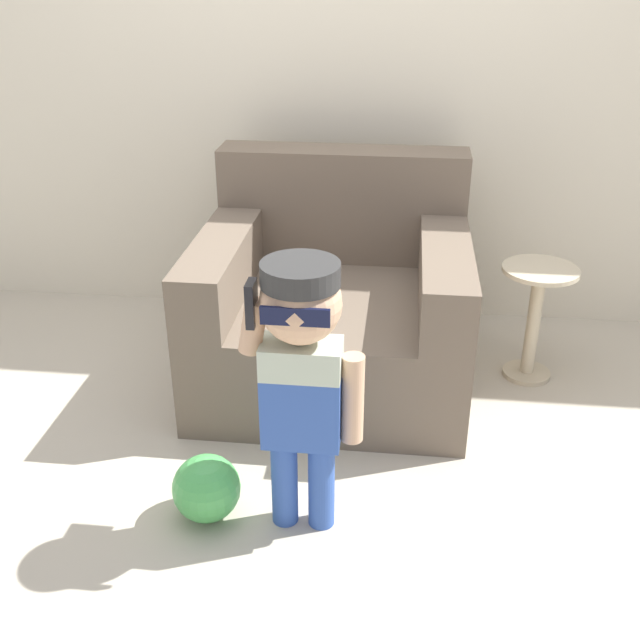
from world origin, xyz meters
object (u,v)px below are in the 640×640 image
armchair (334,305)px  person_child (302,359)px  toy_ball (207,488)px  side_table (535,312)px

armchair → person_child: size_ratio=1.19×
armchair → toy_ball: bearing=-108.0°
armchair → toy_ball: 1.03m
armchair → person_child: bearing=-90.1°
person_child → toy_ball: person_child is taller
person_child → side_table: 1.34m
side_table → toy_ball: bearing=-138.1°
person_child → toy_ball: bearing=-178.3°
armchair → toy_ball: armchair is taller
side_table → toy_ball: size_ratio=2.28×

